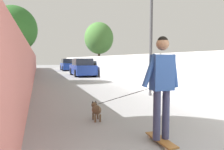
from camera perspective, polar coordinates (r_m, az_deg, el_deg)
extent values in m
plane|color=gray|center=(15.69, -11.21, -1.19)|extent=(80.00, 80.00, 0.00)
cube|color=#CC726B|center=(13.48, -21.33, 2.05)|extent=(48.00, 0.30, 2.05)
cube|color=white|center=(14.33, 0.52, 1.84)|extent=(48.00, 0.30, 1.73)
cylinder|color=#473523|center=(21.28, -3.54, 3.98)|extent=(0.23, 0.23, 2.72)
ellipsoid|color=#4C843D|center=(21.38, -3.57, 9.96)|extent=(2.89, 2.89, 3.16)
cylinder|color=#473523|center=(14.53, -24.73, 3.06)|extent=(0.28, 0.28, 2.53)
ellipsoid|color=#2D6628|center=(14.64, -24.99, 11.28)|extent=(2.76, 2.76, 2.86)
cylinder|color=#4C4C51|center=(8.72, 10.50, 7.27)|extent=(0.12, 0.12, 3.90)
cube|color=brown|center=(3.98, 13.13, -16.71)|extent=(0.80, 0.22, 0.02)
cylinder|color=beige|center=(4.19, 10.21, -16.19)|extent=(0.06, 0.03, 0.06)
cylinder|color=beige|center=(4.25, 11.94, -15.89)|extent=(0.06, 0.03, 0.06)
cylinder|color=beige|center=(3.74, 14.49, -18.84)|extent=(0.06, 0.03, 0.06)
cylinder|color=beige|center=(3.81, 16.36, -18.42)|extent=(0.06, 0.03, 0.06)
cylinder|color=#333859|center=(3.80, 12.07, -10.62)|extent=(0.13, 0.13, 0.87)
cylinder|color=#333859|center=(3.89, 14.40, -10.31)|extent=(0.13, 0.13, 0.87)
cube|color=#2D5199|center=(3.72, 13.45, 0.67)|extent=(0.23, 0.39, 0.62)
cylinder|color=#2D5199|center=(3.60, 10.20, 1.16)|extent=(0.10, 0.29, 0.58)
cylinder|color=#2D5199|center=(3.85, 16.51, 1.04)|extent=(0.09, 0.18, 0.59)
sphere|color=#9E7051|center=(3.72, 13.58, 8.18)|extent=(0.22, 0.22, 0.22)
sphere|color=black|center=(3.73, 13.59, 8.77)|extent=(0.19, 0.19, 0.19)
ellipsoid|color=brown|center=(5.16, -4.22, -9.41)|extent=(0.37, 0.23, 0.22)
sphere|color=brown|center=(5.37, -4.85, -8.09)|extent=(0.15, 0.15, 0.15)
cone|color=black|center=(5.35, -5.28, -7.27)|extent=(0.05, 0.05, 0.06)
cone|color=black|center=(5.37, -4.43, -7.23)|extent=(0.05, 0.05, 0.06)
cylinder|color=brown|center=(5.30, -5.16, -11.02)|extent=(0.04, 0.04, 0.18)
cylinder|color=brown|center=(5.33, -3.88, -10.94)|extent=(0.04, 0.04, 0.18)
cylinder|color=brown|center=(5.08, -4.57, -11.70)|extent=(0.04, 0.04, 0.18)
cylinder|color=brown|center=(5.11, -3.23, -11.60)|extent=(0.04, 0.04, 0.18)
cylinder|color=brown|center=(4.92, -3.58, -9.12)|extent=(0.14, 0.03, 0.13)
cylinder|color=black|center=(4.38, 3.23, -5.77)|extent=(1.73, 0.72, 0.66)
cube|color=navy|center=(18.99, -8.06, 1.49)|extent=(4.23, 1.70, 0.80)
cube|color=#262B33|center=(18.97, -8.08, 3.55)|extent=(2.20, 1.50, 0.60)
cylinder|color=black|center=(20.16, -10.99, 0.94)|extent=(0.64, 0.22, 0.64)
cylinder|color=black|center=(20.45, -6.61, 1.04)|extent=(0.64, 0.22, 0.64)
cylinder|color=black|center=(17.57, -9.73, 0.46)|extent=(0.64, 0.22, 0.64)
cylinder|color=black|center=(17.91, -4.74, 0.58)|extent=(0.64, 0.22, 0.64)
cube|color=navy|center=(28.22, -11.81, 2.37)|extent=(3.95, 1.70, 0.80)
cube|color=#262B33|center=(28.21, -11.84, 3.75)|extent=(2.06, 1.50, 0.60)
cylinder|color=black|center=(29.36, -13.65, 1.94)|extent=(0.64, 0.22, 0.64)
cylinder|color=black|center=(29.56, -10.60, 2.01)|extent=(0.64, 0.22, 0.64)
cylinder|color=black|center=(26.92, -13.13, 1.74)|extent=(0.64, 0.22, 0.64)
cylinder|color=black|center=(27.14, -9.81, 1.81)|extent=(0.64, 0.22, 0.64)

